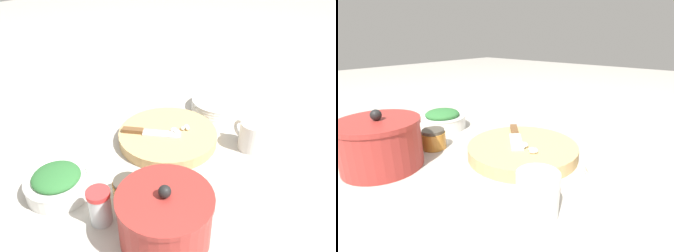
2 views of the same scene
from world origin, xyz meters
TOP-DOWN VIEW (x-y plane):
  - ground_plane at (0.00, 0.00)m, footprint 5.00×5.00m
  - cutting_board at (-0.04, -0.03)m, footprint 0.32×0.32m
  - chef_knife at (0.01, -0.06)m, footprint 0.15×0.16m
  - garlic_cloves at (-0.08, -0.01)m, footprint 0.07×0.04m
  - herb_bowl at (0.33, -0.03)m, footprint 0.17×0.17m
  - spice_jar at (0.29, 0.13)m, footprint 0.06×0.06m
  - coffee_mug at (-0.22, 0.16)m, footprint 0.08×0.12m
  - plate_stack at (-0.32, -0.07)m, footprint 0.21×0.21m
  - honey_jar at (0.20, 0.10)m, footprint 0.07×0.07m
  - stock_pot at (0.21, 0.26)m, footprint 0.21×0.21m

SIDE VIEW (x-z plane):
  - ground_plane at x=0.00m, z-range 0.00..0.00m
  - cutting_board at x=-0.04m, z-range 0.00..0.04m
  - plate_stack at x=-0.32m, z-range 0.00..0.04m
  - honey_jar at x=0.20m, z-range 0.00..0.06m
  - herb_bowl at x=0.33m, z-range 0.00..0.07m
  - chef_knife at x=0.01m, z-range 0.03..0.05m
  - garlic_cloves at x=-0.08m, z-range 0.03..0.05m
  - coffee_mug at x=-0.22m, z-range 0.00..0.09m
  - spice_jar at x=0.29m, z-range 0.00..0.10m
  - stock_pot at x=0.21m, z-range -0.01..0.14m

